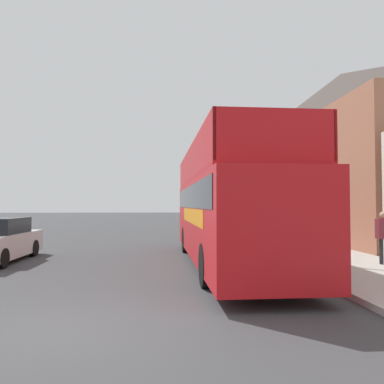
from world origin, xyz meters
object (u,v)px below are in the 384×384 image
lamp_post_nearest (292,161)px  lamp_post_second (248,172)px  tour_bus (227,211)px  pedestrian_third (384,232)px  parked_car_ahead_of_bus (214,230)px  lamp_post_third (221,185)px

lamp_post_nearest → lamp_post_second: bearing=87.8°
tour_bus → pedestrian_third: size_ratio=6.87×
parked_car_ahead_of_bus → lamp_post_second: (1.78, -0.31, 3.07)m
tour_bus → lamp_post_nearest: bearing=-10.0°
lamp_post_second → lamp_post_third: bearing=92.2°
tour_bus → lamp_post_nearest: 2.72m
parked_car_ahead_of_bus → pedestrian_third: size_ratio=2.87×
parked_car_ahead_of_bus → lamp_post_nearest: (1.49, -7.96, 2.77)m
tour_bus → lamp_post_third: size_ratio=2.32×
lamp_post_second → pedestrian_third: bearing=-74.8°
pedestrian_third → lamp_post_nearest: bearing=162.0°
tour_bus → pedestrian_third: tour_bus is taller
parked_car_ahead_of_bus → lamp_post_nearest: size_ratio=0.98×
tour_bus → lamp_post_third: (2.13, 14.94, 1.69)m
tour_bus → parked_car_ahead_of_bus: 7.72m
parked_car_ahead_of_bus → lamp_post_second: bearing=-13.0°
pedestrian_third → lamp_post_second: 9.17m
pedestrian_third → lamp_post_second: bearing=105.2°
lamp_post_third → lamp_post_nearest: bearing=-90.0°
tour_bus → lamp_post_second: size_ratio=2.13×
lamp_post_nearest → lamp_post_third: lamp_post_third is taller
lamp_post_nearest → lamp_post_third: size_ratio=0.98×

